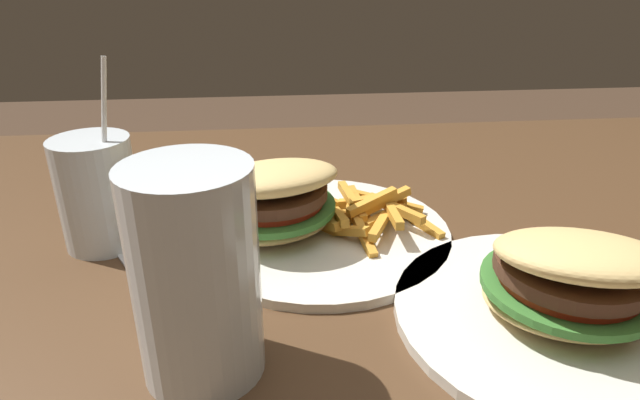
{
  "coord_description": "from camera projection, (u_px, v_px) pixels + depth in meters",
  "views": [
    {
      "loc": [
        -0.02,
        0.44,
        1.06
      ],
      "look_at": [
        -0.08,
        -0.08,
        0.82
      ],
      "focal_mm": 30.0,
      "sensor_mm": 36.0,
      "label": 1
    }
  ],
  "objects": [
    {
      "name": "beer_glass",
      "position": [
        197.0,
        283.0,
        0.37
      ],
      "size": [
        0.09,
        0.09,
        0.16
      ],
      "color": "silver",
      "rests_on": "dining_table"
    },
    {
      "name": "juice_glass",
      "position": [
        99.0,
        197.0,
        0.56
      ],
      "size": [
        0.08,
        0.08,
        0.2
      ],
      "color": "silver",
      "rests_on": "dining_table"
    },
    {
      "name": "meal_plate_far",
      "position": [
        567.0,
        293.0,
        0.44
      ],
      "size": [
        0.28,
        0.28,
        0.1
      ],
      "color": "silver",
      "rests_on": "dining_table"
    },
    {
      "name": "meal_plate_near",
      "position": [
        295.0,
        211.0,
        0.58
      ],
      "size": [
        0.29,
        0.28,
        0.1
      ],
      "color": "silver",
      "rests_on": "dining_table"
    },
    {
      "name": "spoon",
      "position": [
        162.0,
        304.0,
        0.46
      ],
      "size": [
        0.11,
        0.17,
        0.02
      ],
      "rotation": [
        0.0,
        0.0,
        2.09
      ],
      "color": "silver",
      "rests_on": "dining_table"
    },
    {
      "name": "dining_table",
      "position": [
        256.0,
        378.0,
        0.56
      ],
      "size": [
        1.65,
        1.0,
        0.78
      ],
      "color": "#4C331E",
      "rests_on": "ground_plane"
    }
  ]
}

